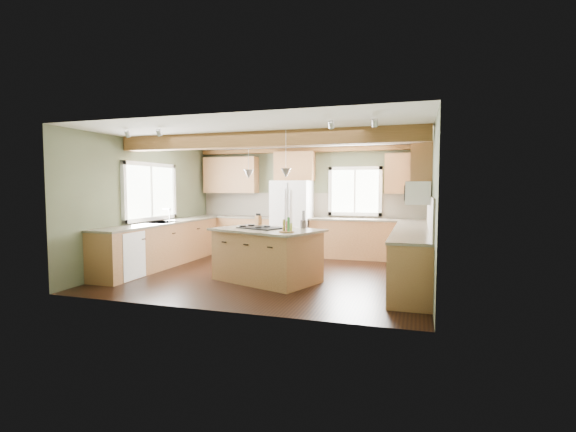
% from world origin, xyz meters
% --- Properties ---
extents(floor, '(5.60, 5.60, 0.00)m').
position_xyz_m(floor, '(0.00, 0.00, 0.00)').
color(floor, black).
rests_on(floor, ground).
extents(ceiling, '(5.60, 5.60, 0.00)m').
position_xyz_m(ceiling, '(0.00, 0.00, 2.60)').
color(ceiling, silver).
rests_on(ceiling, wall_back).
extents(wall_back, '(5.60, 0.00, 5.60)m').
position_xyz_m(wall_back, '(0.00, 2.50, 1.30)').
color(wall_back, '#494E37').
rests_on(wall_back, ground).
extents(wall_left, '(0.00, 5.00, 5.00)m').
position_xyz_m(wall_left, '(-2.80, 0.00, 1.30)').
color(wall_left, '#494E37').
rests_on(wall_left, ground).
extents(wall_right, '(0.00, 5.00, 5.00)m').
position_xyz_m(wall_right, '(2.80, 0.00, 1.30)').
color(wall_right, '#494E37').
rests_on(wall_right, ground).
extents(ceiling_beam, '(5.55, 0.26, 0.26)m').
position_xyz_m(ceiling_beam, '(0.00, -0.62, 2.47)').
color(ceiling_beam, brown).
rests_on(ceiling_beam, ceiling).
extents(soffit_trim, '(5.55, 0.20, 0.10)m').
position_xyz_m(soffit_trim, '(0.00, 2.40, 2.54)').
color(soffit_trim, brown).
rests_on(soffit_trim, ceiling).
extents(backsplash_back, '(5.58, 0.03, 0.58)m').
position_xyz_m(backsplash_back, '(0.00, 2.48, 1.21)').
color(backsplash_back, brown).
rests_on(backsplash_back, wall_back).
extents(backsplash_right, '(0.03, 3.70, 0.58)m').
position_xyz_m(backsplash_right, '(2.78, 0.05, 1.21)').
color(backsplash_right, brown).
rests_on(backsplash_right, wall_right).
extents(base_cab_back_left, '(2.02, 0.60, 0.88)m').
position_xyz_m(base_cab_back_left, '(-1.79, 2.20, 0.44)').
color(base_cab_back_left, brown).
rests_on(base_cab_back_left, floor).
extents(counter_back_left, '(2.06, 0.64, 0.04)m').
position_xyz_m(counter_back_left, '(-1.79, 2.20, 0.90)').
color(counter_back_left, '#443C32').
rests_on(counter_back_left, base_cab_back_left).
extents(base_cab_back_right, '(2.62, 0.60, 0.88)m').
position_xyz_m(base_cab_back_right, '(1.49, 2.20, 0.44)').
color(base_cab_back_right, brown).
rests_on(base_cab_back_right, floor).
extents(counter_back_right, '(2.66, 0.64, 0.04)m').
position_xyz_m(counter_back_right, '(1.49, 2.20, 0.90)').
color(counter_back_right, '#443C32').
rests_on(counter_back_right, base_cab_back_right).
extents(base_cab_left, '(0.60, 3.70, 0.88)m').
position_xyz_m(base_cab_left, '(-2.50, 0.05, 0.44)').
color(base_cab_left, brown).
rests_on(base_cab_left, floor).
extents(counter_left, '(0.64, 3.74, 0.04)m').
position_xyz_m(counter_left, '(-2.50, 0.05, 0.90)').
color(counter_left, '#443C32').
rests_on(counter_left, base_cab_left).
extents(base_cab_right, '(0.60, 3.70, 0.88)m').
position_xyz_m(base_cab_right, '(2.50, 0.05, 0.44)').
color(base_cab_right, brown).
rests_on(base_cab_right, floor).
extents(counter_right, '(0.64, 3.74, 0.04)m').
position_xyz_m(counter_right, '(2.50, 0.05, 0.90)').
color(counter_right, '#443C32').
rests_on(counter_right, base_cab_right).
extents(upper_cab_back_left, '(1.40, 0.35, 0.90)m').
position_xyz_m(upper_cab_back_left, '(-1.99, 2.33, 1.95)').
color(upper_cab_back_left, brown).
rests_on(upper_cab_back_left, wall_back).
extents(upper_cab_over_fridge, '(0.96, 0.35, 0.70)m').
position_xyz_m(upper_cab_over_fridge, '(-0.30, 2.33, 2.15)').
color(upper_cab_over_fridge, brown).
rests_on(upper_cab_over_fridge, wall_back).
extents(upper_cab_right, '(0.35, 2.20, 0.90)m').
position_xyz_m(upper_cab_right, '(2.62, 0.90, 1.95)').
color(upper_cab_right, brown).
rests_on(upper_cab_right, wall_right).
extents(upper_cab_back_corner, '(0.90, 0.35, 0.90)m').
position_xyz_m(upper_cab_back_corner, '(2.30, 2.33, 1.95)').
color(upper_cab_back_corner, brown).
rests_on(upper_cab_back_corner, wall_back).
extents(window_left, '(0.04, 1.60, 1.05)m').
position_xyz_m(window_left, '(-2.78, 0.05, 1.55)').
color(window_left, white).
rests_on(window_left, wall_left).
extents(window_back, '(1.10, 0.04, 1.00)m').
position_xyz_m(window_back, '(1.15, 2.48, 1.55)').
color(window_back, white).
rests_on(window_back, wall_back).
extents(sink, '(0.50, 0.65, 0.03)m').
position_xyz_m(sink, '(-2.50, 0.05, 0.91)').
color(sink, '#262628').
rests_on(sink, counter_left).
extents(faucet, '(0.02, 0.02, 0.28)m').
position_xyz_m(faucet, '(-2.32, 0.05, 1.05)').
color(faucet, '#B2B2B7').
rests_on(faucet, sink).
extents(dishwasher, '(0.60, 0.60, 0.84)m').
position_xyz_m(dishwasher, '(-2.49, -1.25, 0.43)').
color(dishwasher, white).
rests_on(dishwasher, floor).
extents(oven, '(0.60, 0.72, 0.84)m').
position_xyz_m(oven, '(2.49, -1.25, 0.43)').
color(oven, white).
rests_on(oven, floor).
extents(microwave, '(0.40, 0.70, 0.38)m').
position_xyz_m(microwave, '(2.58, -0.05, 1.55)').
color(microwave, white).
rests_on(microwave, wall_right).
extents(pendant_left, '(0.18, 0.18, 0.16)m').
position_xyz_m(pendant_left, '(-0.33, -0.47, 1.88)').
color(pendant_left, '#B2B2B7').
rests_on(pendant_left, ceiling).
extents(pendant_right, '(0.18, 0.18, 0.16)m').
position_xyz_m(pendant_right, '(0.47, -0.77, 1.88)').
color(pendant_right, '#B2B2B7').
rests_on(pendant_right, ceiling).
extents(refrigerator, '(0.90, 0.74, 1.80)m').
position_xyz_m(refrigerator, '(-0.30, 2.12, 0.90)').
color(refrigerator, white).
rests_on(refrigerator, floor).
extents(island, '(1.96, 1.57, 0.88)m').
position_xyz_m(island, '(0.07, -0.62, 0.44)').
color(island, brown).
rests_on(island, floor).
extents(island_top, '(2.11, 1.72, 0.04)m').
position_xyz_m(island_top, '(0.07, -0.62, 0.90)').
color(island_top, '#443C32').
rests_on(island_top, island).
extents(cooktop, '(0.86, 0.72, 0.02)m').
position_xyz_m(cooktop, '(-0.06, -0.57, 0.93)').
color(cooktop, black).
rests_on(cooktop, island_top).
extents(knife_block, '(0.13, 0.12, 0.18)m').
position_xyz_m(knife_block, '(-0.33, -0.00, 1.01)').
color(knife_block, brown).
rests_on(knife_block, island_top).
extents(utensil_crock, '(0.14, 0.14, 0.14)m').
position_xyz_m(utensil_crock, '(0.66, -0.34, 0.99)').
color(utensil_crock, '#38322C').
rests_on(utensil_crock, island_top).
extents(bottle_tray, '(0.28, 0.28, 0.23)m').
position_xyz_m(bottle_tray, '(0.56, -1.03, 1.04)').
color(bottle_tray, brown).
rests_on(bottle_tray, island_top).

